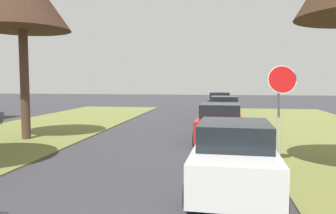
% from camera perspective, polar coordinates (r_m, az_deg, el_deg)
% --- Properties ---
extents(stop_sign_far, '(0.82, 0.71, 2.92)m').
position_cam_1_polar(stop_sign_far, '(9.92, 19.00, 2.15)').
color(stop_sign_far, '#9EA0A5').
rests_on(stop_sign_far, grass_verge_right).
extents(parked_sedan_white, '(2.07, 4.46, 1.57)m').
position_cam_1_polar(parked_sedan_white, '(8.12, 11.34, -8.37)').
color(parked_sedan_white, white).
rests_on(parked_sedan_white, ground).
extents(parked_sedan_red, '(2.07, 4.46, 1.57)m').
position_cam_1_polar(parked_sedan_red, '(14.24, 8.99, -2.78)').
color(parked_sedan_red, red).
rests_on(parked_sedan_red, ground).
extents(parked_sedan_black, '(2.07, 4.46, 1.57)m').
position_cam_1_polar(parked_sedan_black, '(20.90, 9.76, -0.47)').
color(parked_sedan_black, black).
rests_on(parked_sedan_black, ground).
extents(parked_sedan_navy, '(2.07, 4.46, 1.57)m').
position_cam_1_polar(parked_sedan_navy, '(27.97, 8.98, 0.79)').
color(parked_sedan_navy, navy).
rests_on(parked_sedan_navy, ground).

